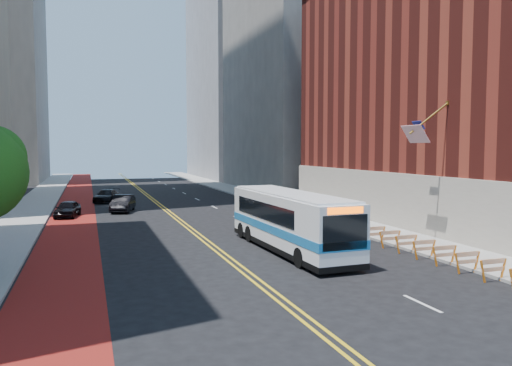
{
  "coord_description": "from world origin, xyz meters",
  "views": [
    {
      "loc": [
        -6.86,
        -17.21,
        5.76
      ],
      "look_at": [
        1.67,
        8.0,
        3.9
      ],
      "focal_mm": 35.0,
      "sensor_mm": 36.0,
      "label": 1
    }
  ],
  "objects_px": {
    "car_c": "(107,196)",
    "transit_bus": "(289,220)",
    "car_a": "(68,209)",
    "car_b": "(123,203)"
  },
  "relations": [
    {
      "from": "car_a",
      "to": "car_b",
      "type": "xyz_separation_m",
      "value": [
        4.64,
        2.23,
        0.07
      ]
    },
    {
      "from": "car_a",
      "to": "car_b",
      "type": "distance_m",
      "value": 5.15
    },
    {
      "from": "car_a",
      "to": "car_c",
      "type": "relative_size",
      "value": 0.87
    },
    {
      "from": "car_a",
      "to": "transit_bus",
      "type": "bearing_deg",
      "value": -45.7
    },
    {
      "from": "car_a",
      "to": "car_c",
      "type": "xyz_separation_m",
      "value": [
        3.55,
        10.99,
        -0.01
      ]
    },
    {
      "from": "transit_bus",
      "to": "car_c",
      "type": "height_order",
      "value": "transit_bus"
    },
    {
      "from": "transit_bus",
      "to": "car_c",
      "type": "relative_size",
      "value": 2.59
    },
    {
      "from": "car_a",
      "to": "car_c",
      "type": "bearing_deg",
      "value": 82.92
    },
    {
      "from": "transit_bus",
      "to": "car_c",
      "type": "xyz_separation_m",
      "value": [
        -8.77,
        29.63,
        -1.04
      ]
    },
    {
      "from": "car_c",
      "to": "transit_bus",
      "type": "bearing_deg",
      "value": -54.23
    }
  ]
}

